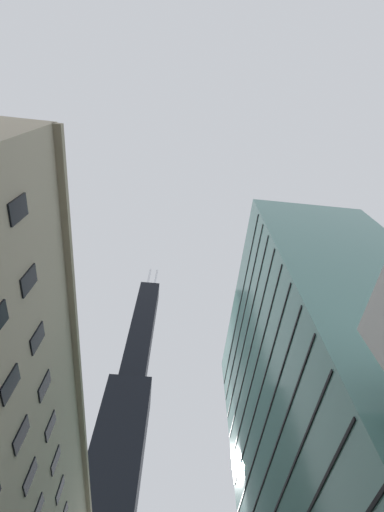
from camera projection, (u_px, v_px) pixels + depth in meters
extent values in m
cube|color=tan|center=(83.00, 435.00, 41.31)|extent=(0.70, 71.50, 0.60)
cube|color=black|center=(10.00, 384.00, 21.17)|extent=(0.14, 1.40, 2.20)
cube|color=black|center=(21.00, 435.00, 23.51)|extent=(0.14, 1.40, 2.20)
cube|color=black|center=(30.00, 476.00, 25.85)|extent=(0.14, 1.40, 2.20)
cube|color=black|center=(38.00, 511.00, 28.20)|extent=(0.14, 1.40, 2.20)
cube|color=black|center=(18.00, 209.00, 20.19)|extent=(0.14, 1.40, 2.20)
cube|color=black|center=(29.00, 280.00, 22.53)|extent=(0.14, 1.40, 2.20)
cube|color=black|center=(37.00, 338.00, 24.87)|extent=(0.14, 1.40, 2.20)
cube|color=black|center=(44.00, 386.00, 27.22)|extent=(0.14, 1.40, 2.20)
cube|color=black|center=(50.00, 426.00, 29.56)|extent=(0.14, 1.40, 2.20)
cube|color=black|center=(56.00, 460.00, 31.90)|extent=(0.14, 1.40, 2.20)
cube|color=black|center=(60.00, 490.00, 34.24)|extent=(0.14, 1.40, 2.20)
cube|color=black|center=(116.00, 462.00, 107.17)|extent=(16.06, 16.06, 55.29)
cube|color=black|center=(142.00, 331.00, 162.04)|extent=(10.32, 10.32, 69.11)
cylinder|color=silver|center=(148.00, 279.00, 202.36)|extent=(1.20, 1.20, 22.51)
cylinder|color=silver|center=(155.00, 280.00, 202.56)|extent=(1.20, 1.20, 22.51)
cube|color=slate|center=(337.00, 429.00, 42.59)|extent=(19.18, 38.84, 58.07)
cube|color=black|center=(277.00, 506.00, 34.17)|extent=(0.12, 37.84, 0.24)
cube|color=black|center=(269.00, 465.00, 37.70)|extent=(0.12, 37.84, 0.24)
cube|color=black|center=(263.00, 432.00, 41.23)|extent=(0.12, 37.84, 0.24)
cube|color=black|center=(257.00, 404.00, 44.76)|extent=(0.12, 37.84, 0.24)
cube|color=black|center=(252.00, 380.00, 48.29)|extent=(0.12, 37.84, 0.24)
cube|color=black|center=(248.00, 359.00, 51.82)|extent=(0.12, 37.84, 0.24)
cube|color=black|center=(245.00, 341.00, 55.34)|extent=(0.12, 37.84, 0.24)
cube|color=black|center=(241.00, 325.00, 58.87)|extent=(0.12, 37.84, 0.24)
cube|color=black|center=(239.00, 311.00, 62.40)|extent=(0.12, 37.84, 0.24)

